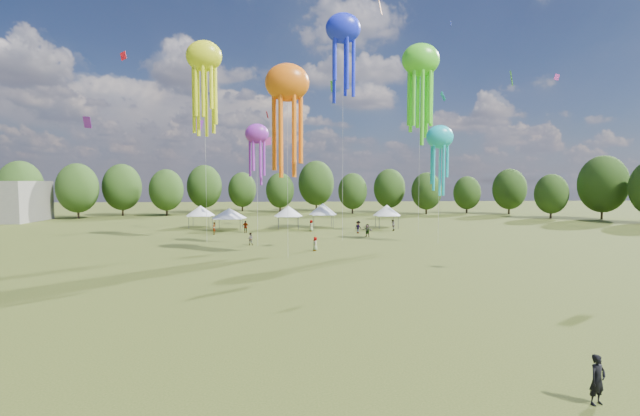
{
  "coord_description": "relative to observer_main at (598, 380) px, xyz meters",
  "views": [
    {
      "loc": [
        -2.14,
        -18.02,
        8.07
      ],
      "look_at": [
        0.13,
        15.0,
        6.0
      ],
      "focal_mm": 24.57,
      "sensor_mm": 36.0,
      "label": 1
    }
  ],
  "objects": [
    {
      "name": "festival_tents",
      "position": [
        -12.21,
        59.18,
        2.07
      ],
      "size": [
        36.56,
        9.5,
        4.23
      ],
      "color": "#47474C",
      "rests_on": "ground"
    },
    {
      "name": "treeline",
      "position": [
        -12.75,
        65.94,
        5.63
      ],
      "size": [
        201.57,
        95.24,
        13.43
      ],
      "color": "#38281C",
      "rests_on": "ground"
    },
    {
      "name": "ground",
      "position": [
        -8.89,
        3.42,
        -0.91
      ],
      "size": [
        300.0,
        300.0,
        0.0
      ],
      "primitive_type": "plane",
      "color": "#384416",
      "rests_on": "ground"
    },
    {
      "name": "show_kites",
      "position": [
        -3.87,
        43.09,
        19.76
      ],
      "size": [
        35.35,
        22.78,
        30.17
      ],
      "color": "orange",
      "rests_on": "ground"
    },
    {
      "name": "observer_main",
      "position": [
        0.0,
        0.0,
        0.0
      ],
      "size": [
        0.77,
        0.62,
        1.82
      ],
      "primitive_type": "imported",
      "rotation": [
        0.0,
        0.0,
        0.32
      ],
      "color": "black",
      "rests_on": "ground"
    },
    {
      "name": "small_kites",
      "position": [
        -8.27,
        43.23,
        28.77
      ],
      "size": [
        68.82,
        56.12,
        45.66
      ],
      "color": "orange",
      "rests_on": "ground"
    },
    {
      "name": "spectators_far",
      "position": [
        -4.86,
        50.35,
        0.0
      ],
      "size": [
        28.58,
        20.31,
        1.91
      ],
      "color": "gray",
      "rests_on": "ground"
    },
    {
      "name": "spectator_near",
      "position": [
        -16.02,
        40.33,
        -0.14
      ],
      "size": [
        0.77,
        0.6,
        1.55
      ],
      "primitive_type": "imported",
      "rotation": [
        0.0,
        0.0,
        3.12
      ],
      "color": "gray",
      "rests_on": "ground"
    }
  ]
}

